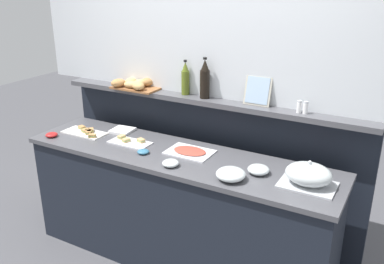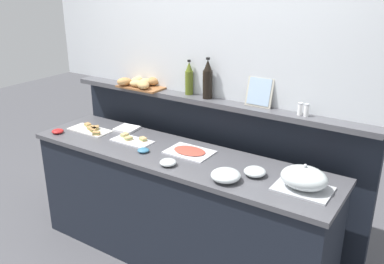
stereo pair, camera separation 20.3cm
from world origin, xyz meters
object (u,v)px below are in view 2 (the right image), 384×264
(serving_cloche, at_px, (304,179))
(wine_bottle_dark, at_px, (208,80))
(cold_cuts_platter, at_px, (190,152))
(condiment_bowl_cream, at_px, (306,170))
(glass_bowl_small, at_px, (168,163))
(bread_basket, at_px, (141,83))
(salt_shaker, at_px, (300,109))
(napkin_stack, at_px, (127,129))
(sandwich_platter_side, at_px, (132,140))
(condiment_bowl_dark, at_px, (143,150))
(pepper_shaker, at_px, (306,110))
(olive_oil_bottle, at_px, (189,79))
(sandwich_platter_front, at_px, (91,130))
(glass_bowl_medium, at_px, (255,172))
(framed_picture, at_px, (260,92))
(condiment_bowl_red, at_px, (58,131))
(glass_bowl_large, at_px, (226,176))

(serving_cloche, xyz_separation_m, wine_bottle_dark, (-0.94, 0.43, 0.39))
(cold_cuts_platter, relative_size, condiment_bowl_cream, 3.82)
(glass_bowl_small, distance_m, condiment_bowl_cream, 0.92)
(wine_bottle_dark, xyz_separation_m, bread_basket, (-0.64, -0.03, -0.10))
(salt_shaker, bearing_deg, napkin_stack, -171.03)
(napkin_stack, distance_m, bread_basket, 0.40)
(bread_basket, bearing_deg, salt_shaker, 0.80)
(glass_bowl_small, bearing_deg, salt_shaker, 40.86)
(serving_cloche, relative_size, napkin_stack, 2.00)
(sandwich_platter_side, height_order, salt_shaker, salt_shaker)
(condiment_bowl_dark, bearing_deg, sandwich_platter_side, 150.68)
(pepper_shaker, relative_size, bread_basket, 0.22)
(condiment_bowl_dark, distance_m, pepper_shaker, 1.19)
(olive_oil_bottle, distance_m, pepper_shaker, 0.97)
(sandwich_platter_front, bearing_deg, condiment_bowl_dark, -9.31)
(glass_bowl_small, height_order, napkin_stack, glass_bowl_small)
(cold_cuts_platter, distance_m, condiment_bowl_cream, 0.83)
(condiment_bowl_cream, bearing_deg, sandwich_platter_side, -170.89)
(cold_cuts_platter, xyz_separation_m, wine_bottle_dark, (-0.06, 0.34, 0.45))
(napkin_stack, bearing_deg, condiment_bowl_dark, -34.89)
(sandwich_platter_front, bearing_deg, glass_bowl_medium, -0.25)
(sandwich_platter_front, height_order, napkin_stack, sandwich_platter_front)
(serving_cloche, height_order, condiment_bowl_cream, serving_cloche)
(glass_bowl_small, bearing_deg, pepper_shaker, 39.10)
(glass_bowl_small, bearing_deg, cold_cuts_platter, 89.26)
(olive_oil_bottle, bearing_deg, napkin_stack, -151.83)
(glass_bowl_small, bearing_deg, serving_cloche, 10.86)
(condiment_bowl_dark, xyz_separation_m, framed_picture, (0.65, 0.55, 0.41))
(framed_picture, bearing_deg, condiment_bowl_dark, -139.93)
(sandwich_platter_front, xyz_separation_m, condiment_bowl_cream, (1.75, 0.22, 0.00))
(sandwich_platter_side, height_order, condiment_bowl_dark, sandwich_platter_side)
(sandwich_platter_side, height_order, bread_basket, bread_basket)
(glass_bowl_small, xyz_separation_m, wine_bottle_dark, (-0.06, 0.60, 0.44))
(condiment_bowl_cream, distance_m, bread_basket, 1.56)
(serving_cloche, distance_m, condiment_bowl_cream, 0.26)
(pepper_shaker, bearing_deg, condiment_bowl_red, -162.37)
(condiment_bowl_red, distance_m, bread_basket, 0.79)
(serving_cloche, height_order, olive_oil_bottle, olive_oil_bottle)
(framed_picture, bearing_deg, pepper_shaker, -6.03)
(salt_shaker, height_order, framed_picture, framed_picture)
(sandwich_platter_front, relative_size, olive_oil_bottle, 1.33)
(serving_cloche, relative_size, condiment_bowl_cream, 3.89)
(glass_bowl_small, bearing_deg, condiment_bowl_red, 179.82)
(olive_oil_bottle, xyz_separation_m, salt_shaker, (0.92, -0.03, -0.08))
(glass_bowl_large, bearing_deg, olive_oil_bottle, 138.26)
(napkin_stack, xyz_separation_m, salt_shaker, (1.38, 0.22, 0.35))
(sandwich_platter_front, height_order, glass_bowl_small, glass_bowl_small)
(condiment_bowl_red, bearing_deg, wine_bottle_dark, 29.28)
(sandwich_platter_side, relative_size, condiment_bowl_red, 3.42)
(condiment_bowl_dark, relative_size, olive_oil_bottle, 0.31)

